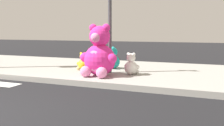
{
  "coord_description": "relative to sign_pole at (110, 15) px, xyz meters",
  "views": [
    {
      "loc": [
        3.67,
        -2.23,
        1.36
      ],
      "look_at": [
        1.38,
        3.6,
        0.55
      ],
      "focal_mm": 39.03,
      "sensor_mm": 36.0,
      "label": 1
    }
  ],
  "objects": [
    {
      "name": "plush_white",
      "position": [
        0.68,
        -0.06,
        -1.45
      ],
      "size": [
        0.47,
        0.44,
        0.62
      ],
      "color": "white",
      "rests_on": "sidewalk"
    },
    {
      "name": "plush_yellow",
      "position": [
        -0.99,
        0.17,
        -1.47
      ],
      "size": [
        0.43,
        0.39,
        0.56
      ],
      "color": "yellow",
      "rests_on": "sidewalk"
    },
    {
      "name": "plush_teal",
      "position": [
        -0.22,
        0.79,
        -1.41
      ],
      "size": [
        0.51,
        0.52,
        0.72
      ],
      "color": "teal",
      "rests_on": "sidewalk"
    },
    {
      "name": "sidewalk",
      "position": [
        -1.0,
        0.8,
        -1.77
      ],
      "size": [
        28.0,
        4.4,
        0.15
      ],
      "primitive_type": "cube",
      "color": "#9E9B93",
      "rests_on": "ground_plane"
    },
    {
      "name": "sign_pole",
      "position": [
        0.0,
        0.0,
        0.0
      ],
      "size": [
        0.56,
        0.11,
        3.2
      ],
      "color": "#4C4C51",
      "rests_on": "sidewalk"
    },
    {
      "name": "plush_pink_large",
      "position": [
        -0.08,
        -0.59,
        -1.13
      ],
      "size": [
        1.1,
        0.96,
        1.42
      ],
      "color": "#F22D93",
      "rests_on": "sidewalk"
    }
  ]
}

